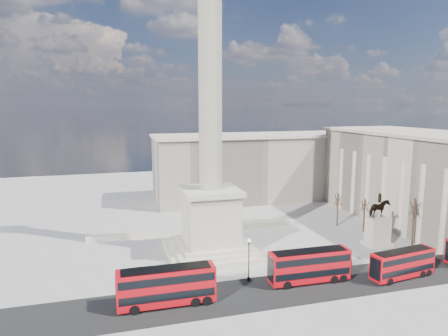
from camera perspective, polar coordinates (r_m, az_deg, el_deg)
name	(u,v)px	position (r m, az deg, el deg)	size (l,w,h in m)	color
ground	(219,265)	(61.91, -0.72, -13.74)	(180.00, 180.00, 0.00)	#A29F9A
asphalt_road	(276,291)	(54.79, 7.42, -16.97)	(120.00, 9.00, 0.01)	black
nelsons_column	(211,176)	(62.91, -1.92, -1.08)	(14.00, 14.00, 49.85)	beige
balustrade_wall	(197,230)	(76.34, -3.87, -8.85)	(40.00, 0.60, 1.10)	#BEB29D
building_east	(422,178)	(89.61, 26.41, -1.33)	(19.00, 46.00, 18.60)	#BEB19C
building_northeast	(254,166)	(102.50, 4.28, 0.22)	(51.00, 17.00, 16.60)	#BEB19C
red_bus_a	(167,286)	(50.28, -8.13, -16.33)	(11.72, 2.85, 4.74)	#B30911
red_bus_b	(310,266)	(56.85, 12.16, -13.48)	(11.26, 2.83, 4.55)	#B30911
red_bus_c	(403,263)	(62.25, 24.18, -12.34)	(10.13, 3.57, 4.02)	#B30911
victorian_lamp	(249,256)	(55.78, 3.57, -12.47)	(0.51, 0.51, 5.99)	black
equestrian_statue	(378,227)	(73.97, 21.14, -7.86)	(4.49, 3.36, 9.21)	#BEB29D
bare_tree_near	(415,207)	(75.40, 25.59, -4.99)	(1.99, 1.99, 8.70)	#332319
bare_tree_mid	(365,205)	(80.23, 19.47, -4.96)	(1.77, 1.77, 6.71)	#332319
bare_tree_far	(338,199)	(82.54, 15.99, -4.25)	(1.71, 1.71, 6.99)	#332319
pedestrian_walking	(312,258)	(64.01, 12.44, -12.38)	(0.60, 0.39, 1.65)	black
pedestrian_standing	(350,263)	(63.19, 17.60, -12.87)	(0.81, 0.63, 1.67)	black
pedestrian_crossing	(296,254)	(64.39, 10.24, -12.05)	(1.12, 0.47, 1.91)	black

